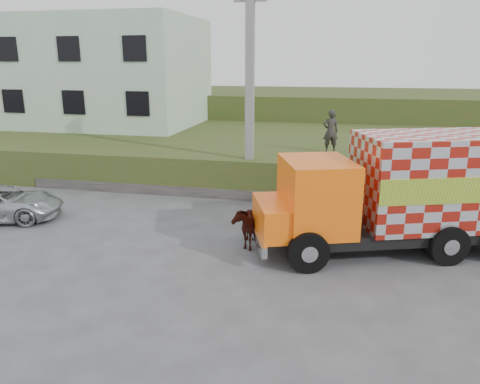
% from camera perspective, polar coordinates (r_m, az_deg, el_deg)
% --- Properties ---
extents(ground, '(120.00, 120.00, 0.00)m').
position_cam_1_polar(ground, '(13.93, 1.42, -5.96)').
color(ground, '#474749').
rests_on(ground, ground).
extents(embankment, '(40.00, 12.00, 1.50)m').
position_cam_1_polar(embankment, '(23.26, 6.20, 4.75)').
color(embankment, '#2C511B').
rests_on(embankment, ground).
extents(embankment_far, '(40.00, 12.00, 3.00)m').
position_cam_1_polar(embankment_far, '(34.98, 8.50, 9.59)').
color(embankment_far, '#2C511B').
rests_on(embankment_far, ground).
extents(retaining_strip, '(16.00, 0.50, 0.40)m').
position_cam_1_polar(retaining_strip, '(18.17, -2.21, -0.07)').
color(retaining_strip, '#595651').
rests_on(retaining_strip, ground).
extents(building, '(10.00, 8.00, 6.00)m').
position_cam_1_polar(building, '(29.02, -15.63, 13.91)').
color(building, '#B2CCAE').
rests_on(building, embankment).
extents(utility_pole, '(1.20, 0.30, 8.00)m').
position_cam_1_polar(utility_pole, '(17.68, 1.20, 12.26)').
color(utility_pole, gray).
rests_on(utility_pole, ground).
extents(cargo_truck, '(7.65, 4.59, 3.26)m').
position_cam_1_polar(cargo_truck, '(13.55, 19.39, -0.00)').
color(cargo_truck, black).
rests_on(cargo_truck, ground).
extents(cow, '(0.90, 1.57, 1.25)m').
position_cam_1_polar(cow, '(13.43, 0.57, -3.94)').
color(cow, black).
rests_on(cow, ground).
extents(pedestrian, '(0.73, 0.59, 1.75)m').
position_cam_1_polar(pedestrian, '(19.49, 10.99, 7.28)').
color(pedestrian, '#292825').
rests_on(pedestrian, embankment).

